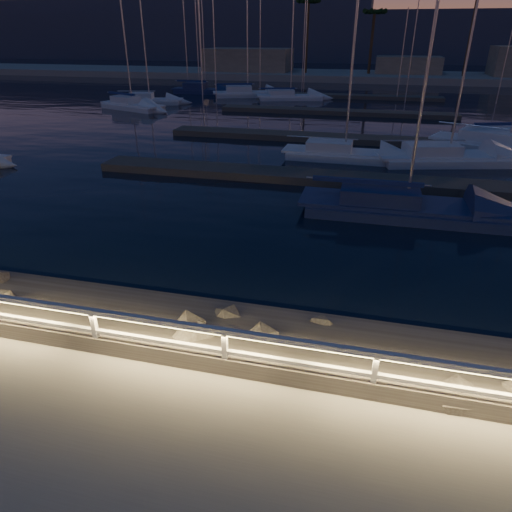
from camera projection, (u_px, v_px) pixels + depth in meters
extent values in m
plane|color=gray|center=(181.00, 363.00, 9.83)|extent=(400.00, 400.00, 0.00)
cube|color=gray|center=(125.00, 461.00, 7.70)|extent=(240.00, 5.00, 0.20)
cube|color=#6C655C|center=(206.00, 334.00, 11.27)|extent=(240.00, 3.45, 1.29)
plane|color=black|center=(357.00, 76.00, 79.72)|extent=(320.00, 320.00, 0.00)
plane|color=black|center=(185.00, 405.00, 10.36)|extent=(400.00, 400.00, 0.00)
cube|color=white|center=(95.00, 331.00, 10.05)|extent=(0.11, 0.11, 1.00)
cube|color=white|center=(225.00, 351.00, 9.40)|extent=(0.11, 0.11, 1.00)
cube|color=white|center=(374.00, 375.00, 8.75)|extent=(0.11, 0.11, 1.00)
cube|color=white|center=(178.00, 324.00, 9.39)|extent=(44.00, 0.12, 0.12)
cube|color=white|center=(180.00, 344.00, 9.61)|extent=(44.00, 0.09, 0.09)
cube|color=#E6CB67|center=(178.00, 328.00, 9.41)|extent=(44.00, 0.04, 0.03)
sphere|color=#6C655C|center=(204.00, 343.00, 10.63)|extent=(0.89, 0.89, 0.89)
cube|color=#554D46|center=(299.00, 176.00, 23.94)|extent=(22.00, 2.00, 0.40)
cube|color=#554D46|center=(321.00, 138.00, 32.64)|extent=(22.00, 2.00, 0.40)
cube|color=#554D46|center=(336.00, 112.00, 43.08)|extent=(22.00, 2.00, 0.40)
cube|color=#554D46|center=(345.00, 96.00, 53.53)|extent=(22.00, 2.00, 0.40)
cube|color=gray|center=(356.00, 77.00, 74.32)|extent=(160.00, 14.00, 1.20)
cube|color=gray|center=(249.00, 62.00, 77.34)|extent=(14.00, 8.00, 4.00)
cube|color=gray|center=(408.00, 67.00, 72.80)|extent=(10.00, 6.00, 3.00)
cylinder|color=#4F3C25|center=(307.00, 37.00, 71.73)|extent=(0.44, 0.44, 10.50)
cylinder|color=#4F3C25|center=(372.00, 42.00, 70.76)|extent=(0.44, 0.44, 9.00)
cylinder|color=#4F3C25|center=(471.00, 34.00, 66.31)|extent=(0.44, 0.44, 11.50)
cube|color=#333A50|center=(368.00, 42.00, 121.20)|extent=(220.00, 30.00, 14.00)
cube|color=#333A50|center=(173.00, 33.00, 142.02)|extent=(120.00, 25.00, 18.00)
cube|color=silver|center=(345.00, 157.00, 27.79)|extent=(6.96, 2.41, 0.50)
cube|color=silver|center=(345.00, 152.00, 27.65)|extent=(7.53, 2.07, 0.14)
cube|color=silver|center=(329.00, 146.00, 27.73)|extent=(2.72, 1.77, 0.59)
cylinder|color=#9F9FA3|center=(355.00, 41.00, 24.95)|extent=(0.11, 0.11, 12.02)
cylinder|color=#9F9FA3|center=(322.00, 138.00, 27.64)|extent=(4.33, 0.14, 0.07)
cube|color=navy|center=(405.00, 212.00, 19.35)|extent=(8.25, 2.78, 0.55)
cube|color=navy|center=(407.00, 204.00, 19.19)|extent=(8.93, 2.37, 0.15)
cube|color=navy|center=(380.00, 194.00, 19.28)|extent=(3.21, 2.07, 0.65)
cylinder|color=#9F9FA3|center=(437.00, 8.00, 15.98)|extent=(0.12, 0.12, 14.30)
cylinder|color=#9F9FA3|center=(367.00, 181.00, 19.18)|extent=(5.15, 0.10, 0.08)
cube|color=silver|center=(133.00, 108.00, 45.59)|extent=(7.23, 4.59, 0.58)
cube|color=silver|center=(132.00, 104.00, 45.43)|extent=(7.64, 4.47, 0.16)
cube|color=silver|center=(125.00, 100.00, 45.76)|extent=(3.11, 2.56, 0.69)
cylinder|color=#9F9FA3|center=(125.00, 37.00, 42.75)|extent=(0.13, 0.13, 11.92)
cylinder|color=#9F9FA3|center=(122.00, 94.00, 45.77)|extent=(4.04, 1.61, 0.08)
cube|color=silver|center=(448.00, 161.00, 26.92)|extent=(8.11, 4.49, 0.56)
cube|color=silver|center=(449.00, 155.00, 26.76)|extent=(8.63, 4.28, 0.15)
cube|color=silver|center=(432.00, 149.00, 26.59)|extent=(3.39, 2.64, 0.66)
cylinder|color=#9F9FA3|center=(473.00, 26.00, 23.76)|extent=(0.12, 0.12, 13.37)
cylinder|color=#9F9FA3|center=(424.00, 140.00, 26.36)|extent=(4.67, 1.33, 0.08)
cube|color=silver|center=(507.00, 150.00, 29.50)|extent=(9.18, 6.17, 0.59)
cube|color=silver|center=(508.00, 144.00, 29.34)|extent=(9.68, 6.06, 0.16)
cube|color=silver|center=(489.00, 136.00, 29.83)|extent=(3.99, 3.36, 0.69)
cylinder|color=#9F9FA3|center=(481.00, 126.00, 29.93)|extent=(5.05, 2.26, 0.09)
cube|color=silver|center=(150.00, 103.00, 48.99)|extent=(6.75, 3.63, 0.55)
cube|color=silver|center=(150.00, 99.00, 48.83)|extent=(7.19, 3.45, 0.15)
cube|color=silver|center=(141.00, 96.00, 48.68)|extent=(2.81, 2.16, 0.64)
cylinder|color=#9F9FA3|center=(144.00, 41.00, 46.32)|extent=(0.12, 0.12, 11.15)
cylinder|color=#9F9FA3|center=(136.00, 91.00, 48.46)|extent=(3.91, 1.05, 0.08)
cube|color=silver|center=(290.00, 99.00, 52.04)|extent=(7.41, 4.22, 0.51)
cube|color=silver|center=(291.00, 96.00, 51.90)|extent=(7.87, 4.04, 0.14)
cube|color=silver|center=(282.00, 93.00, 51.72)|extent=(3.12, 2.45, 0.60)
cylinder|color=#9F9FA3|center=(292.00, 35.00, 49.16)|extent=(0.11, 0.11, 12.21)
cylinder|color=#9F9FA3|center=(278.00, 88.00, 51.50)|extent=(4.24, 1.30, 0.07)
cylinder|color=#9F9FA3|center=(508.00, 124.00, 30.87)|extent=(5.10, 1.89, 0.08)
cube|color=navy|center=(203.00, 92.00, 57.31)|extent=(7.14, 2.57, 0.60)
cube|color=navy|center=(203.00, 89.00, 57.15)|extent=(7.72, 2.23, 0.16)
cube|color=navy|center=(195.00, 86.00, 57.22)|extent=(2.80, 1.85, 0.71)
cylinder|color=#9F9FA3|center=(200.00, 34.00, 54.38)|extent=(0.13, 0.13, 12.28)
cylinder|color=#9F9FA3|center=(192.00, 81.00, 57.09)|extent=(4.42, 0.22, 0.09)
cube|color=silver|center=(248.00, 95.00, 54.54)|extent=(8.03, 4.97, 0.59)
cube|color=silver|center=(248.00, 92.00, 54.37)|extent=(8.50, 4.83, 0.16)
cube|color=silver|center=(239.00, 89.00, 54.11)|extent=(3.43, 2.80, 0.70)
cylinder|color=#9F9FA3|center=(247.00, 29.00, 51.40)|extent=(0.13, 0.13, 13.23)
cylinder|color=#9F9FA3|center=(234.00, 84.00, 53.82)|extent=(4.51, 1.69, 0.09)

